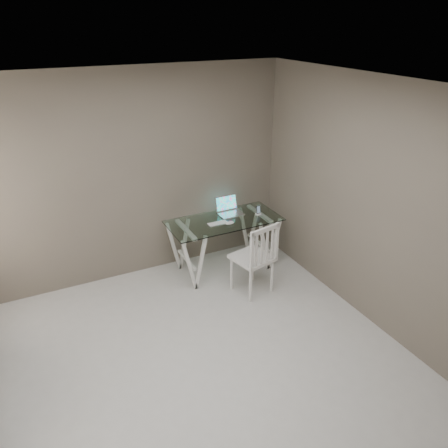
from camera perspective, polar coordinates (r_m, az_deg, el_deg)
The scene contains 7 objects.
room at distance 3.54m, azimuth -2.63°, elevation 0.70°, with size 4.50×4.52×2.71m.
desk at distance 5.96m, azimuth -0.00°, elevation -2.65°, with size 1.50×0.70×0.75m.
chair at distance 5.38m, azimuth 4.30°, elevation -4.18°, with size 0.53×0.53×0.98m.
laptop at distance 5.99m, azimuth 0.64°, elevation 1.93°, with size 0.33×0.28×0.23m.
keyboard at distance 5.70m, azimuth -0.83°, elevation 0.08°, with size 0.28×0.12×0.01m, color silver.
mouse at distance 5.67m, azimuth 0.74°, elevation 0.14°, with size 0.12×0.07×0.04m, color silver.
phone_dock at distance 5.97m, azimuth 4.53°, elevation 1.56°, with size 0.07×0.07×0.13m.
Camera 1 is at (-1.35, -2.92, 3.21)m, focal length 35.00 mm.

